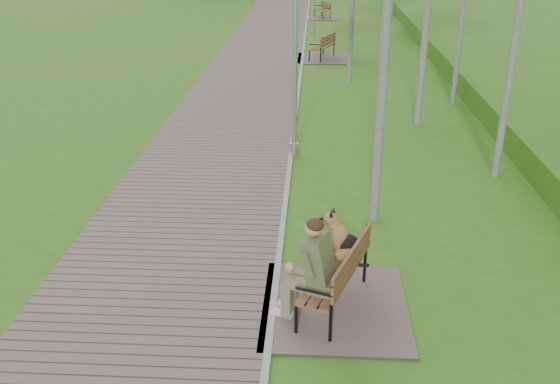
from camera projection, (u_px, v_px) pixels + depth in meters
The scene contains 8 objects.
ground at pixel (289, 168), 13.79m from camera, with size 120.00×120.00×0.00m, color #356F19.
walkway at pixel (274, 22), 33.56m from camera, with size 3.50×67.00×0.04m, color #70605B.
kerb at pixel (307, 23), 33.47m from camera, with size 0.10×67.00×0.05m, color #999993.
embankment at pixel (543, 30), 31.48m from camera, with size 14.00×70.00×1.60m, color #4C8324.
bench_main at pixel (329, 279), 8.58m from camera, with size 2.03×2.26×1.77m.
bench_second at pixel (322, 53), 24.63m from camera, with size 1.96×2.18×1.20m.
bench_third at pixel (322, 15), 35.04m from camera, with size 1.77×1.97×1.09m.
lamp_post_near at pixel (295, 53), 13.63m from camera, with size 0.20×0.20×5.11m.
Camera 1 is at (0.52, -12.85, 5.02)m, focal length 40.00 mm.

